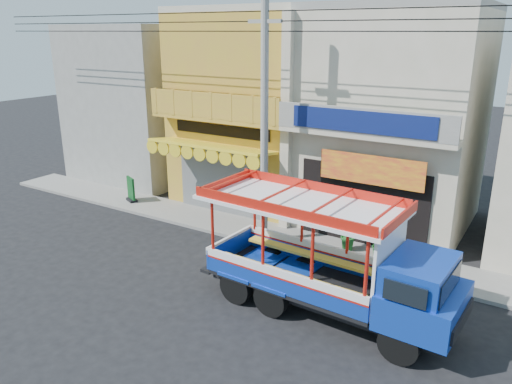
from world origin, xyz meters
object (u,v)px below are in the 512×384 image
potted_plant_b (348,234)px  utility_pole (268,104)px  green_sign (131,191)px  songthaew_truck (345,265)px  potted_plant_a (382,245)px

potted_plant_b → utility_pole: bearing=74.9°
green_sign → potted_plant_b: bearing=1.2°
songthaew_truck → green_sign: songthaew_truck is taller
songthaew_truck → utility_pole: bearing=142.9°
green_sign → potted_plant_a: bearing=1.0°
potted_plant_a → songthaew_truck: bearing=-118.0°
potted_plant_a → green_sign: bearing=149.0°
songthaew_truck → potted_plant_b: songthaew_truck is taller
songthaew_truck → potted_plant_a: size_ratio=7.70×
utility_pole → songthaew_truck: utility_pole is taller
utility_pole → potted_plant_b: utility_pole is taller
utility_pole → potted_plant_b: 5.19m
green_sign → potted_plant_b: (10.06, 0.22, 0.10)m
potted_plant_a → potted_plant_b: size_ratio=0.83×
potted_plant_a → potted_plant_b: (-1.21, 0.02, 0.09)m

